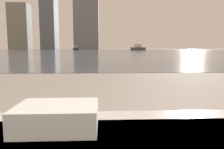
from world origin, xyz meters
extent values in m
cube|color=white|center=(-0.22, 0.83, 0.55)|extent=(0.26, 0.20, 0.04)
cube|color=white|center=(-0.22, 0.83, 0.59)|extent=(0.26, 0.20, 0.04)
cube|color=slate|center=(0.00, 62.00, 0.01)|extent=(180.00, 110.00, 0.01)
cube|color=#2D2D33|center=(-9.48, 78.46, 0.39)|extent=(2.46, 4.62, 0.77)
cube|color=#B2A893|center=(-9.48, 78.46, 1.22)|extent=(1.44, 1.85, 0.88)
cube|color=#4C4C51|center=(11.81, 72.70, 0.49)|extent=(4.56, 5.61, 0.96)
cube|color=silver|center=(11.81, 72.70, 1.51)|extent=(2.26, 2.46, 1.09)
cube|color=gray|center=(-42.94, 118.00, 11.70)|extent=(9.97, 8.28, 23.40)
camera|label=1|loc=(-0.07, 0.13, 0.80)|focal=35.00mm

